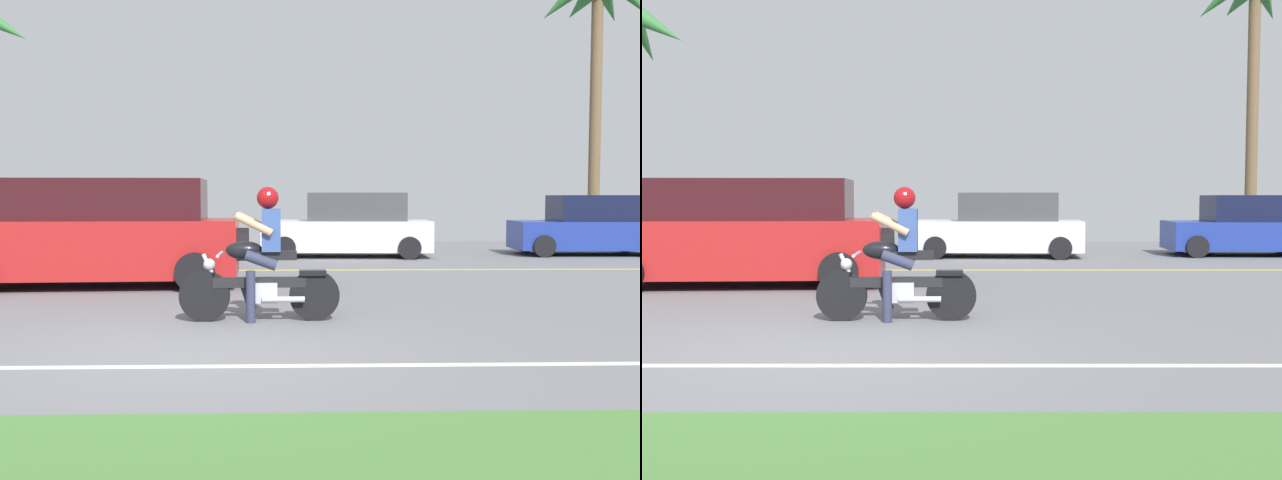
# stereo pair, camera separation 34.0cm
# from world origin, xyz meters

# --- Properties ---
(ground) EXTENTS (56.00, 30.00, 0.04)m
(ground) POSITION_xyz_m (0.00, 3.00, -0.02)
(ground) COLOR slate
(lane_line_near) EXTENTS (50.40, 0.12, 0.01)m
(lane_line_near) POSITION_xyz_m (0.00, -0.56, 0.00)
(lane_line_near) COLOR silver
(lane_line_near) RESTS_ON ground
(lane_line_far) EXTENTS (50.40, 0.12, 0.01)m
(lane_line_far) POSITION_xyz_m (0.00, 8.15, 0.00)
(lane_line_far) COLOR yellow
(lane_line_far) RESTS_ON ground
(motorcyclist) EXTENTS (1.98, 0.65, 1.65)m
(motorcyclist) POSITION_xyz_m (0.63, 1.89, 0.70)
(motorcyclist) COLOR black
(motorcyclist) RESTS_ON ground
(suv_nearby) EXTENTS (4.96, 2.32, 1.83)m
(suv_nearby) POSITION_xyz_m (-2.27, 5.53, 0.90)
(suv_nearby) COLOR #AD1E1E
(suv_nearby) RESTS_ON ground
(parked_car_1) EXTENTS (4.38, 2.19, 1.46)m
(parked_car_1) POSITION_xyz_m (-3.19, 11.58, 0.69)
(parked_car_1) COLOR navy
(parked_car_1) RESTS_ON ground
(parked_car_2) EXTENTS (4.33, 2.04, 1.63)m
(parked_car_2) POSITION_xyz_m (2.41, 11.60, 0.76)
(parked_car_2) COLOR silver
(parked_car_2) RESTS_ON ground
(parked_car_3) EXTENTS (3.87, 2.04, 1.57)m
(parked_car_3) POSITION_xyz_m (8.79, 12.05, 0.73)
(parked_car_3) COLOR navy
(parked_car_3) RESTS_ON ground
(palm_tree_1) EXTENTS (3.74, 3.88, 8.86)m
(palm_tree_1) POSITION_xyz_m (10.53, 16.06, 7.47)
(palm_tree_1) COLOR brown
(palm_tree_1) RESTS_ON ground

